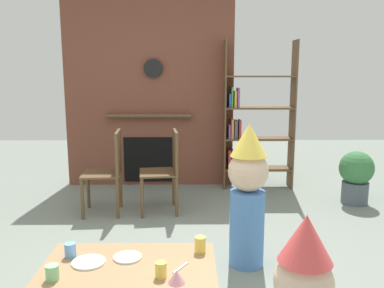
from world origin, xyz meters
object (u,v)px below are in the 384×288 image
(paper_cup_near_right, at_px, (52,273))
(paper_plate_front, at_px, (89,262))
(bookshelf, at_px, (252,122))
(paper_cup_near_left, at_px, (161,270))
(child_in_pink, at_px, (248,192))
(paper_cup_center, at_px, (70,250))
(paper_cup_far_left, at_px, (200,245))
(birthday_cake_slice, at_px, (177,277))
(dining_chair_left, at_px, (110,167))
(paper_plate_rear, at_px, (128,257))
(potted_plant_tall, at_px, (356,175))
(coffee_table, at_px, (129,274))
(dining_chair_middle, at_px, (167,166))

(paper_cup_near_right, xyz_separation_m, paper_plate_front, (0.15, 0.20, -0.04))
(bookshelf, distance_m, paper_cup_near_left, 3.28)
(child_in_pink, bearing_deg, paper_cup_center, -13.98)
(paper_cup_far_left, height_order, birthday_cake_slice, paper_cup_far_left)
(paper_plate_front, bearing_deg, dining_chair_left, 96.96)
(birthday_cake_slice, relative_size, child_in_pink, 0.09)
(paper_cup_near_left, relative_size, paper_plate_rear, 0.51)
(potted_plant_tall, bearing_deg, paper_cup_far_left, -131.45)
(child_in_pink, distance_m, dining_chair_left, 1.77)
(dining_chair_left, bearing_deg, paper_cup_center, 89.09)
(coffee_table, relative_size, dining_chair_left, 1.15)
(birthday_cake_slice, bearing_deg, paper_plate_front, 156.45)
(paper_cup_near_right, relative_size, paper_cup_center, 0.98)
(paper_cup_near_left, bearing_deg, paper_cup_far_left, 53.90)
(paper_cup_near_right, height_order, birthday_cake_slice, paper_cup_near_right)
(bookshelf, height_order, dining_chair_left, bookshelf)
(paper_cup_near_left, distance_m, paper_plate_front, 0.48)
(bookshelf, height_order, paper_cup_center, bookshelf)
(paper_plate_front, relative_size, child_in_pink, 0.18)
(bookshelf, distance_m, child_in_pink, 2.22)
(paper_plate_rear, height_order, potted_plant_tall, potted_plant_tall)
(paper_plate_rear, bearing_deg, paper_cup_far_left, 10.07)
(paper_cup_far_left, bearing_deg, bookshelf, 75.03)
(paper_plate_rear, distance_m, potted_plant_tall, 3.18)
(paper_cup_far_left, xyz_separation_m, dining_chair_left, (-0.91, 1.81, 0.07))
(bookshelf, bearing_deg, paper_plate_front, -115.87)
(birthday_cake_slice, height_order, potted_plant_tall, potted_plant_tall)
(paper_cup_near_right, height_order, dining_chair_left, dining_chair_left)
(paper_cup_center, xyz_separation_m, potted_plant_tall, (2.67, 2.16, -0.10))
(dining_chair_left, height_order, dining_chair_middle, same)
(paper_cup_near_right, relative_size, birthday_cake_slice, 0.86)
(paper_cup_center, height_order, child_in_pink, child_in_pink)
(dining_chair_left, bearing_deg, paper_plate_rear, 99.65)
(paper_plate_front, xyz_separation_m, dining_chair_left, (-0.24, 1.95, 0.11))
(paper_cup_center, distance_m, birthday_cake_slice, 0.74)
(paper_plate_rear, bearing_deg, bookshelf, 67.36)
(paper_cup_near_left, height_order, dining_chair_left, dining_chair_left)
(bookshelf, bearing_deg, coffee_table, -111.78)
(bookshelf, distance_m, paper_cup_far_left, 2.92)
(paper_cup_far_left, xyz_separation_m, paper_plate_front, (-0.68, -0.14, -0.05))
(paper_cup_center, distance_m, dining_chair_left, 1.87)
(bookshelf, bearing_deg, child_in_pink, -99.36)
(coffee_table, distance_m, paper_cup_center, 0.40)
(paper_cup_near_left, relative_size, dining_chair_middle, 0.10)
(birthday_cake_slice, xyz_separation_m, potted_plant_tall, (2.00, 2.48, -0.09))
(paper_cup_center, height_order, paper_plate_front, paper_cup_center)
(child_in_pink, bearing_deg, paper_cup_near_right, -5.15)
(paper_cup_near_right, relative_size, dining_chair_left, 0.10)
(coffee_table, distance_m, paper_plate_front, 0.25)
(paper_plate_rear, bearing_deg, birthday_cake_slice, -43.62)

